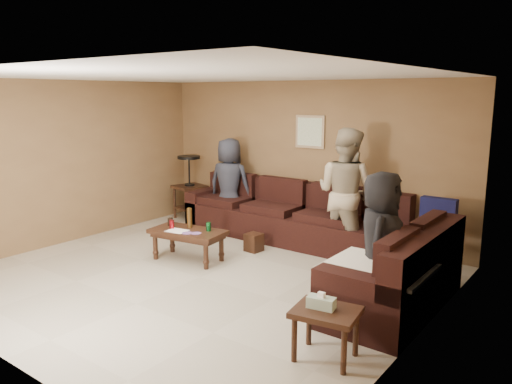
{
  "coord_description": "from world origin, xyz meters",
  "views": [
    {
      "loc": [
        4.17,
        -4.38,
        2.28
      ],
      "look_at": [
        0.25,
        0.85,
        1.0
      ],
      "focal_mm": 35.0,
      "sensor_mm": 36.0,
      "label": 1
    }
  ],
  "objects_px": {
    "coffee_table": "(188,234)",
    "end_table_left": "(190,186)",
    "side_table_right": "(325,316)",
    "person_right": "(380,242)",
    "sectional_sofa": "(317,236)",
    "waste_bin": "(254,242)",
    "person_middle": "(345,193)",
    "person_left": "(230,184)"
  },
  "relations": [
    {
      "from": "coffee_table",
      "to": "person_left",
      "type": "distance_m",
      "value": 1.8
    },
    {
      "from": "side_table_right",
      "to": "person_right",
      "type": "xyz_separation_m",
      "value": [
        -0.04,
        1.23,
        0.36
      ]
    },
    {
      "from": "side_table_right",
      "to": "sectional_sofa",
      "type": "bearing_deg",
      "value": 121.56
    },
    {
      "from": "waste_bin",
      "to": "person_right",
      "type": "height_order",
      "value": "person_right"
    },
    {
      "from": "sectional_sofa",
      "to": "side_table_right",
      "type": "distance_m",
      "value": 2.71
    },
    {
      "from": "sectional_sofa",
      "to": "waste_bin",
      "type": "height_order",
      "value": "sectional_sofa"
    },
    {
      "from": "person_middle",
      "to": "coffee_table",
      "type": "bearing_deg",
      "value": 47.63
    },
    {
      "from": "coffee_table",
      "to": "end_table_left",
      "type": "xyz_separation_m",
      "value": [
        -1.66,
        1.74,
        0.24
      ]
    },
    {
      "from": "person_middle",
      "to": "person_right",
      "type": "relative_size",
      "value": 1.21
    },
    {
      "from": "sectional_sofa",
      "to": "waste_bin",
      "type": "bearing_deg",
      "value": -165.02
    },
    {
      "from": "side_table_right",
      "to": "waste_bin",
      "type": "distance_m",
      "value": 3.13
    },
    {
      "from": "person_middle",
      "to": "person_right",
      "type": "height_order",
      "value": "person_middle"
    },
    {
      "from": "person_left",
      "to": "person_right",
      "type": "relative_size",
      "value": 1.03
    },
    {
      "from": "waste_bin",
      "to": "person_left",
      "type": "relative_size",
      "value": 0.17
    },
    {
      "from": "end_table_left",
      "to": "side_table_right",
      "type": "relative_size",
      "value": 1.89
    },
    {
      "from": "waste_bin",
      "to": "person_right",
      "type": "bearing_deg",
      "value": -19.93
    },
    {
      "from": "end_table_left",
      "to": "sectional_sofa",
      "type": "bearing_deg",
      "value": -11.5
    },
    {
      "from": "end_table_left",
      "to": "person_middle",
      "type": "distance_m",
      "value": 3.32
    },
    {
      "from": "side_table_right",
      "to": "person_middle",
      "type": "bearing_deg",
      "value": 113.88
    },
    {
      "from": "end_table_left",
      "to": "person_right",
      "type": "distance_m",
      "value": 4.77
    },
    {
      "from": "end_table_left",
      "to": "side_table_right",
      "type": "xyz_separation_m",
      "value": [
        4.49,
        -2.94,
        -0.22
      ]
    },
    {
      "from": "person_middle",
      "to": "person_left",
      "type": "bearing_deg",
      "value": 1.44
    },
    {
      "from": "sectional_sofa",
      "to": "waste_bin",
      "type": "xyz_separation_m",
      "value": [
        -0.92,
        -0.25,
        -0.19
      ]
    },
    {
      "from": "person_right",
      "to": "waste_bin",
      "type": "bearing_deg",
      "value": 53.7
    },
    {
      "from": "end_table_left",
      "to": "person_middle",
      "type": "height_order",
      "value": "person_middle"
    },
    {
      "from": "end_table_left",
      "to": "person_left",
      "type": "xyz_separation_m",
      "value": [
        1.05,
        -0.1,
        0.17
      ]
    },
    {
      "from": "end_table_left",
      "to": "person_left",
      "type": "height_order",
      "value": "person_left"
    },
    {
      "from": "end_table_left",
      "to": "waste_bin",
      "type": "bearing_deg",
      "value": -22.02
    },
    {
      "from": "sectional_sofa",
      "to": "person_left",
      "type": "relative_size",
      "value": 2.98
    },
    {
      "from": "coffee_table",
      "to": "waste_bin",
      "type": "height_order",
      "value": "coffee_table"
    },
    {
      "from": "side_table_right",
      "to": "person_right",
      "type": "height_order",
      "value": "person_right"
    },
    {
      "from": "coffee_table",
      "to": "end_table_left",
      "type": "distance_m",
      "value": 2.42
    },
    {
      "from": "sectional_sofa",
      "to": "person_right",
      "type": "distance_m",
      "value": 1.8
    },
    {
      "from": "coffee_table",
      "to": "sectional_sofa",
      "type": "bearing_deg",
      "value": 38.41
    },
    {
      "from": "sectional_sofa",
      "to": "coffee_table",
      "type": "bearing_deg",
      "value": -141.59
    },
    {
      "from": "end_table_left",
      "to": "person_middle",
      "type": "relative_size",
      "value": 0.64
    },
    {
      "from": "side_table_right",
      "to": "person_middle",
      "type": "relative_size",
      "value": 0.34
    },
    {
      "from": "end_table_left",
      "to": "person_left",
      "type": "bearing_deg",
      "value": -5.3
    },
    {
      "from": "sectional_sofa",
      "to": "end_table_left",
      "type": "relative_size",
      "value": 3.96
    },
    {
      "from": "sectional_sofa",
      "to": "person_left",
      "type": "height_order",
      "value": "person_left"
    },
    {
      "from": "person_left",
      "to": "person_middle",
      "type": "bearing_deg",
      "value": 163.46
    },
    {
      "from": "person_left",
      "to": "sectional_sofa",
      "type": "bearing_deg",
      "value": 152.48
    }
  ]
}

